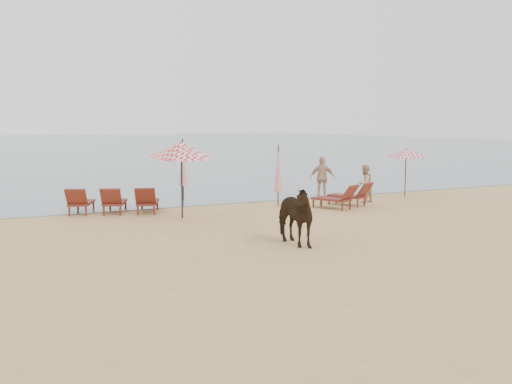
# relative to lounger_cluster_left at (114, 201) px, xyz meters

# --- Properties ---
(ground) EXTENTS (120.00, 120.00, 0.00)m
(ground) POSITION_rel_lounger_cluster_left_xyz_m (3.35, -9.60, -0.46)
(ground) COLOR tan
(ground) RESTS_ON ground
(sea) EXTENTS (160.00, 140.00, 0.06)m
(sea) POSITION_rel_lounger_cluster_left_xyz_m (3.35, 70.40, -0.46)
(sea) COLOR #51606B
(sea) RESTS_ON ground
(lounger_cluster_left) EXTENTS (3.46, 2.74, 0.66)m
(lounger_cluster_left) POSITION_rel_lounger_cluster_left_xyz_m (0.00, 0.00, 0.00)
(lounger_cluster_left) COLOR maroon
(lounger_cluster_left) RESTS_ON ground
(lounger_cluster_right) EXTENTS (2.34, 2.30, 0.64)m
(lounger_cluster_right) POSITION_rel_lounger_cluster_left_xyz_m (8.22, -2.31, -0.02)
(lounger_cluster_right) COLOR maroon
(lounger_cluster_right) RESTS_ON ground
(umbrella_open_left_b) EXTENTS (2.11, 2.15, 2.69)m
(umbrella_open_left_b) POSITION_rel_lounger_cluster_left_xyz_m (1.87, -1.97, 1.87)
(umbrella_open_left_b) COLOR black
(umbrella_open_left_b) RESTS_ON ground
(umbrella_open_right) EXTENTS (1.73, 1.73, 2.11)m
(umbrella_open_right) POSITION_rel_lounger_cluster_left_xyz_m (12.47, -0.77, 1.44)
(umbrella_open_right) COLOR black
(umbrella_open_right) RESTS_ON ground
(umbrella_closed_left) EXTENTS (0.31, 0.31, 2.56)m
(umbrella_closed_left) POSITION_rel_lounger_cluster_left_xyz_m (3.30, 2.13, 1.11)
(umbrella_closed_left) COLOR black
(umbrella_closed_left) RESTS_ON ground
(umbrella_closed_right) EXTENTS (0.29, 0.29, 2.37)m
(umbrella_closed_right) POSITION_rel_lounger_cluster_left_xyz_m (6.05, -1.00, 1.00)
(umbrella_closed_right) COLOR black
(umbrella_closed_right) RESTS_ON ground
(cow) EXTENTS (0.88, 1.89, 1.59)m
(cow) POSITION_rel_lounger_cluster_left_xyz_m (3.08, -7.26, 0.33)
(cow) COLOR black
(cow) RESTS_ON ground
(beachgoer_right_a) EXTENTS (0.88, 0.77, 1.53)m
(beachgoer_right_a) POSITION_rel_lounger_cluster_left_xyz_m (9.71, -1.57, 0.30)
(beachgoer_right_a) COLOR tan
(beachgoer_right_a) RESTS_ON ground
(beachgoer_right_b) EXTENTS (1.11, 0.92, 1.78)m
(beachgoer_right_b) POSITION_rel_lounger_cluster_left_xyz_m (8.87, 0.27, 0.43)
(beachgoer_right_b) COLOR tan
(beachgoer_right_b) RESTS_ON ground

